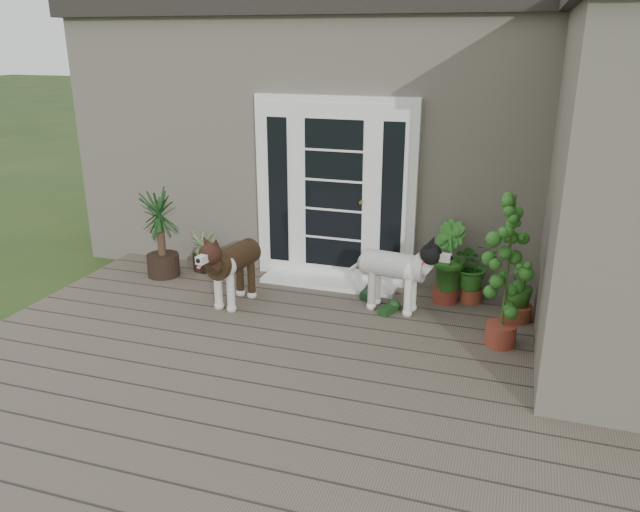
% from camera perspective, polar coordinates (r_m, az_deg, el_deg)
% --- Properties ---
extents(deck, '(6.20, 4.60, 0.12)m').
position_cam_1_polar(deck, '(5.61, -3.35, -10.65)').
color(deck, '#6B5B4C').
rests_on(deck, ground).
extents(house_main, '(7.40, 4.00, 3.10)m').
position_cam_1_polar(house_main, '(9.05, 6.41, 10.84)').
color(house_main, '#665E54').
rests_on(house_main, ground).
extents(roof_main, '(7.60, 4.20, 0.20)m').
position_cam_1_polar(roof_main, '(8.96, 6.83, 21.33)').
color(roof_main, '#2D2826').
rests_on(roof_main, house_main).
extents(door_unit, '(1.90, 0.14, 2.15)m').
position_cam_1_polar(door_unit, '(7.21, 1.34, 5.93)').
color(door_unit, white).
rests_on(door_unit, deck).
extents(door_step, '(1.60, 0.40, 0.05)m').
position_cam_1_polar(door_step, '(7.34, 0.83, -2.42)').
color(door_step, white).
rests_on(door_step, deck).
extents(brindle_dog, '(0.51, 0.94, 0.75)m').
position_cam_1_polar(brindle_dog, '(6.76, -7.84, -1.37)').
color(brindle_dog, '#332212').
rests_on(brindle_dog, deck).
extents(white_dog, '(0.92, 0.49, 0.73)m').
position_cam_1_polar(white_dog, '(6.59, 6.70, -1.95)').
color(white_dog, white).
rests_on(white_dog, deck).
extents(spider_plant, '(0.61, 0.61, 0.55)m').
position_cam_1_polar(spider_plant, '(7.85, -10.49, 0.67)').
color(spider_plant, '#A5BA72').
rests_on(spider_plant, deck).
extents(yucca, '(0.79, 0.79, 1.06)m').
position_cam_1_polar(yucca, '(7.69, -14.37, 1.98)').
color(yucca, black).
rests_on(yucca, deck).
extents(herb_a, '(0.66, 0.66, 0.63)m').
position_cam_1_polar(herb_a, '(6.96, 13.76, -1.66)').
color(herb_a, '#29601B').
rests_on(herb_a, deck).
extents(herb_b, '(0.62, 0.62, 0.67)m').
position_cam_1_polar(herb_b, '(6.90, 11.51, -1.51)').
color(herb_b, '#164D16').
rests_on(herb_b, deck).
extents(herb_c, '(0.33, 0.33, 0.51)m').
position_cam_1_polar(herb_c, '(6.67, 17.67, -3.57)').
color(herb_c, '#1D6620').
rests_on(herb_c, deck).
extents(sapling, '(0.55, 0.55, 1.51)m').
position_cam_1_polar(sapling, '(5.90, 16.76, -1.22)').
color(sapling, '#1C6322').
rests_on(sapling, deck).
extents(clog_left, '(0.18, 0.33, 0.10)m').
position_cam_1_polar(clog_left, '(7.03, 4.41, -3.29)').
color(clog_left, '#15351B').
rests_on(clog_left, deck).
extents(clog_right, '(0.26, 0.35, 0.10)m').
position_cam_1_polar(clog_right, '(6.63, 6.33, -4.78)').
color(clog_right, '#173816').
rests_on(clog_right, deck).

